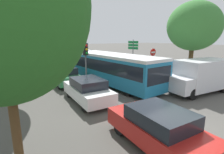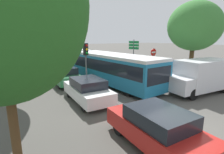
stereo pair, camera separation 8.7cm
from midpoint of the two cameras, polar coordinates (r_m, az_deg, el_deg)
ground_plane at (r=8.33m, az=21.77°, el=-15.33°), size 200.00×200.00×0.00m
articulated_bus at (r=17.39m, az=-6.77°, el=4.83°), size 3.33×16.99×2.51m
city_bus_rear at (r=41.51m, az=-27.90°, el=7.98°), size 2.64×11.70×2.52m
queued_car_red at (r=6.54m, az=14.94°, el=-15.76°), size 1.99×4.19×1.42m
queued_car_white at (r=10.64m, az=-7.76°, el=-4.17°), size 2.01×4.23×1.43m
queued_car_green at (r=15.04m, az=-15.02°, el=0.51°), size 2.03×4.27×1.45m
queued_car_black at (r=20.15m, az=-20.60°, el=3.01°), size 1.92×4.03×1.37m
queued_car_graphite at (r=25.54m, az=-23.17°, el=4.69°), size 1.94×4.08×1.38m
queued_car_silver at (r=30.33m, az=-25.57°, el=5.56°), size 1.92×4.02×1.36m
white_van at (r=13.72m, az=27.42°, el=0.53°), size 5.19×2.51×2.31m
traffic_light at (r=13.47m, az=-8.31°, el=7.04°), size 0.35×0.38×3.40m
no_entry_sign at (r=17.01m, az=13.43°, el=5.87°), size 0.70×0.08×2.82m
direction_sign_post at (r=20.75m, az=7.20°, el=9.19°), size 0.36×1.38×3.60m
tree_right_near at (r=16.82m, az=25.26°, el=14.40°), size 4.42×4.42×6.80m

